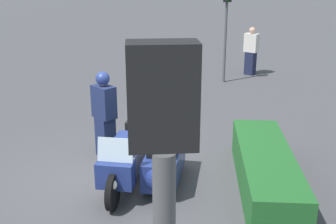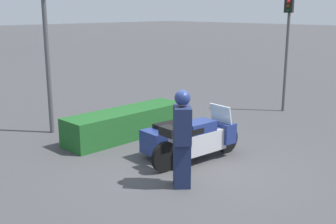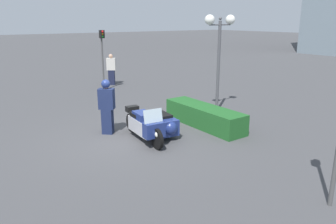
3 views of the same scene
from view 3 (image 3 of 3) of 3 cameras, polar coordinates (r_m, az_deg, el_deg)
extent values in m
plane|color=#424244|center=(10.65, -6.66, -4.28)|extent=(160.00, 160.00, 0.00)
cylinder|color=black|center=(9.50, -1.92, -4.71)|extent=(0.63, 0.16, 0.62)
cylinder|color=black|center=(11.05, -6.42, -1.82)|extent=(0.63, 0.16, 0.62)
cylinder|color=black|center=(10.72, -1.52, -2.66)|extent=(0.49, 0.14, 0.48)
cube|color=#B7B7BC|center=(10.22, -4.36, -2.46)|extent=(1.32, 0.57, 0.45)
cube|color=navy|center=(10.13, -4.40, -0.72)|extent=(0.74, 0.49, 0.24)
cube|color=black|center=(10.38, -5.10, -0.42)|extent=(0.55, 0.48, 0.12)
cube|color=navy|center=(9.58, -2.47, -3.13)|extent=(0.37, 0.64, 0.44)
cube|color=silver|center=(9.49, -2.63, -0.68)|extent=(0.17, 0.60, 0.40)
sphere|color=white|center=(9.41, -1.79, -3.92)|extent=(0.18, 0.18, 0.18)
cube|color=navy|center=(10.63, -1.38, -1.96)|extent=(1.49, 0.72, 0.50)
sphere|color=navy|center=(10.11, 0.31, -2.75)|extent=(0.48, 0.48, 0.47)
cube|color=black|center=(10.54, -1.39, -0.46)|extent=(0.84, 0.57, 0.09)
cube|color=black|center=(10.80, -6.25, 0.58)|extent=(0.28, 0.43, 0.18)
cube|color=#192347|center=(10.94, -10.47, -1.56)|extent=(0.45, 0.46, 0.84)
cube|color=#192347|center=(10.74, -10.67, 2.28)|extent=(0.55, 0.57, 0.67)
sphere|color=tan|center=(10.65, -10.79, 4.62)|extent=(0.23, 0.23, 0.23)
sphere|color=navy|center=(10.64, -10.80, 4.83)|extent=(0.29, 0.29, 0.29)
cube|color=#1E5623|center=(11.61, 6.29, -0.71)|extent=(3.34, 0.89, 0.71)
cylinder|color=#4C4C51|center=(13.26, 8.75, 7.65)|extent=(0.12, 0.12, 3.59)
cylinder|color=#4C4C51|center=(13.13, 9.06, 14.78)|extent=(0.05, 1.09, 0.05)
sphere|color=white|center=(13.52, 10.81, 15.52)|extent=(0.38, 0.38, 0.38)
sphere|color=white|center=(12.75, 7.28, 15.67)|extent=(0.38, 0.38, 0.38)
sphere|color=#4C4C51|center=(13.13, 9.10, 15.78)|extent=(0.12, 0.12, 0.12)
cylinder|color=#4C4C4C|center=(17.55, -11.28, 8.07)|extent=(0.09, 0.09, 2.72)
cube|color=black|center=(17.37, -11.45, 13.15)|extent=(0.18, 0.28, 0.40)
sphere|color=red|center=(17.31, -11.34, 13.58)|extent=(0.11, 0.11, 0.11)
sphere|color=#462D06|center=(17.31, -11.32, 13.15)|extent=(0.11, 0.11, 0.11)
sphere|color=#07350F|center=(17.32, -11.30, 12.72)|extent=(0.11, 0.11, 0.11)
cube|color=#191E38|center=(19.20, -9.78, 5.97)|extent=(0.44, 0.46, 0.85)
cube|color=beige|center=(19.08, -9.89, 8.22)|extent=(0.53, 0.58, 0.67)
sphere|color=tan|center=(19.03, -9.95, 9.57)|extent=(0.23, 0.23, 0.23)
camera|label=1|loc=(6.39, 42.41, 12.44)|focal=45.00mm
camera|label=2|loc=(14.82, -38.57, 10.67)|focal=45.00mm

